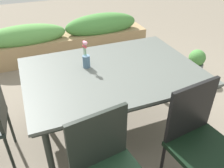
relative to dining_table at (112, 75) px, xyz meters
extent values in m
plane|color=#756B5B|center=(0.03, 0.09, -0.70)|extent=(12.00, 12.00, 0.00)
cube|color=#4C514C|center=(0.00, 0.00, 0.04)|extent=(1.69, 1.20, 0.03)
cube|color=#232823|center=(0.00, 0.00, 0.01)|extent=(1.66, 1.18, 0.02)
cylinder|color=#232823|center=(-0.74, -0.49, -0.34)|extent=(0.05, 0.05, 0.72)
cylinder|color=#232823|center=(0.74, -0.49, -0.34)|extent=(0.05, 0.05, 0.72)
cylinder|color=#232823|center=(-0.74, 0.49, -0.34)|extent=(0.05, 0.05, 0.72)
cylinder|color=#232823|center=(0.74, 0.49, -0.34)|extent=(0.05, 0.05, 0.72)
cylinder|color=black|center=(-1.06, -0.20, -0.48)|extent=(0.03, 0.03, 0.44)
cylinder|color=black|center=(-1.04, 0.18, -0.48)|extent=(0.03, 0.03, 0.44)
cube|color=black|center=(0.38, -1.00, -0.22)|extent=(0.54, 0.54, 0.04)
cube|color=black|center=(0.35, -0.77, 0.03)|extent=(0.46, 0.09, 0.48)
cylinder|color=black|center=(0.57, -0.75, -0.46)|extent=(0.03, 0.03, 0.47)
cylinder|color=black|center=(0.13, -0.81, -0.46)|extent=(0.03, 0.03, 0.47)
cube|color=black|center=(-0.41, -0.78, 0.02)|extent=(0.44, 0.09, 0.45)
cylinder|color=slate|center=(-0.21, 0.15, 0.12)|extent=(0.07, 0.07, 0.12)
cylinder|color=#387233|center=(-0.22, 0.17, 0.22)|extent=(0.01, 0.01, 0.17)
sphere|color=pink|center=(-0.22, 0.17, 0.31)|extent=(0.03, 0.03, 0.03)
cylinder|color=#387233|center=(-0.23, 0.16, 0.21)|extent=(0.01, 0.01, 0.14)
sphere|color=#DB4C56|center=(-0.23, 0.16, 0.28)|extent=(0.02, 0.02, 0.02)
cylinder|color=#387233|center=(-0.21, 0.15, 0.20)|extent=(0.01, 0.01, 0.13)
sphere|color=#DB4C56|center=(-0.21, 0.15, 0.27)|extent=(0.03, 0.03, 0.03)
cylinder|color=#387233|center=(-0.21, 0.16, 0.22)|extent=(0.01, 0.01, 0.16)
sphere|color=#EFCC4C|center=(-0.21, 0.16, 0.30)|extent=(0.03, 0.03, 0.03)
cylinder|color=#387233|center=(-0.21, 0.15, 0.22)|extent=(0.01, 0.00, 0.17)
sphere|color=pink|center=(-0.21, 0.15, 0.31)|extent=(0.04, 0.04, 0.04)
cube|color=#9E7F56|center=(-0.06, 1.99, -0.52)|extent=(2.89, 0.43, 0.37)
ellipsoid|color=#569347|center=(-0.71, 1.99, -0.23)|extent=(1.30, 0.39, 0.36)
ellipsoid|color=#47843D|center=(0.59, 1.99, -0.21)|extent=(1.30, 0.39, 0.40)
cylinder|color=slate|center=(1.57, 0.57, -0.59)|extent=(0.22, 0.22, 0.22)
sphere|color=#47843D|center=(1.57, 0.57, -0.38)|extent=(0.24, 0.24, 0.24)
camera|label=1|loc=(-0.74, -1.86, 1.21)|focal=37.97mm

